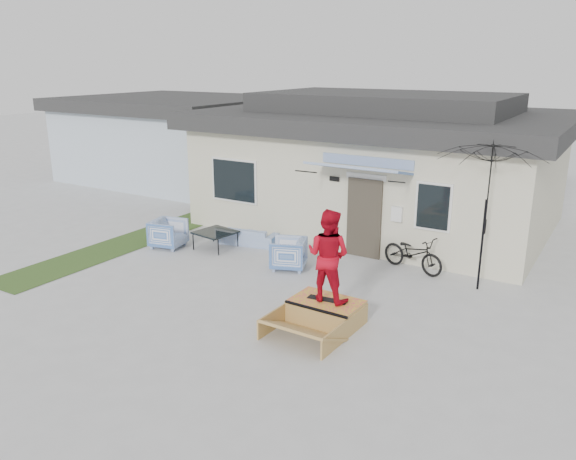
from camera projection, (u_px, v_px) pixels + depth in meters
The scene contains 13 objects.
ground at pixel (231, 308), 11.99m from camera, with size 90.00×90.00×0.00m, color #B2B2B2.
grass_strip at pixel (128, 243), 16.23m from camera, with size 1.40×8.00×0.01m, color #2D481D.
house at pixel (382, 161), 17.96m from camera, with size 10.80×8.49×4.10m.
neighbor_house at pixel (176, 137), 24.91m from camera, with size 8.60×7.60×3.50m.
loveseat at pixel (249, 233), 16.06m from camera, with size 1.63×0.48×0.64m, color #3462AF.
armchair_left at pixel (168, 232), 15.76m from camera, with size 0.85×0.79×0.87m, color #3462AF.
armchair_right at pixel (288, 252), 14.14m from camera, with size 0.83×0.78×0.86m, color #3462AF.
coffee_table at pixel (216, 240), 15.73m from camera, with size 0.97×0.97×0.48m, color black.
bicycle at pixel (413, 249), 13.96m from camera, with size 0.60×1.71×1.09m, color black.
patio_umbrella at pixel (485, 215), 12.46m from camera, with size 2.70×2.56×2.20m.
skate_ramp at pixel (326, 312), 11.26m from camera, with size 1.36×1.82×0.45m, color #AC8344, non-canonical shape.
skateboard at pixel (327, 299), 11.23m from camera, with size 0.80×0.20×0.05m, color black.
skater at pixel (328, 254), 10.96m from camera, with size 0.90×0.69×1.84m, color #BB091B.
Camera 1 is at (6.79, -8.76, 5.01)m, focal length 35.48 mm.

